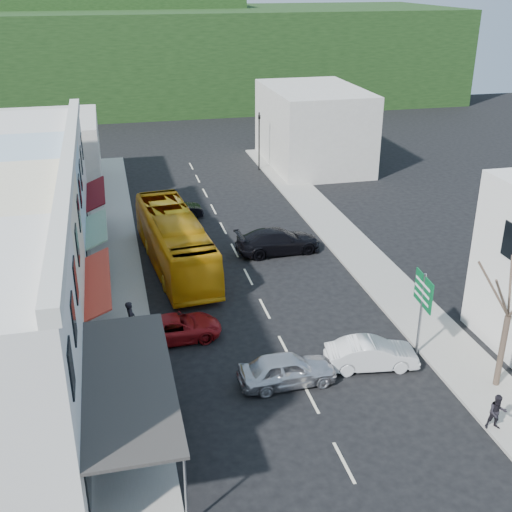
{
  "coord_description": "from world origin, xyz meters",
  "views": [
    {
      "loc": [
        -7.33,
        -25.08,
        16.4
      ],
      "look_at": [
        0.0,
        6.0,
        2.2
      ],
      "focal_mm": 45.0,
      "sensor_mm": 36.0,
      "label": 1
    }
  ],
  "objects_px": {
    "pedestrian_left": "(131,320)",
    "car_white": "(372,354)",
    "car_red": "(176,326)",
    "pedestrian_right": "(498,410)",
    "traffic_signal": "(259,142)",
    "car_silver": "(287,370)",
    "street_tree": "(508,316)",
    "direction_sign": "(421,316)",
    "bus": "(175,243)"
  },
  "relations": [
    {
      "from": "car_red",
      "to": "street_tree",
      "type": "height_order",
      "value": "street_tree"
    },
    {
      "from": "street_tree",
      "to": "pedestrian_right",
      "type": "bearing_deg",
      "value": -123.17
    },
    {
      "from": "car_red",
      "to": "traffic_signal",
      "type": "height_order",
      "value": "traffic_signal"
    },
    {
      "from": "street_tree",
      "to": "traffic_signal",
      "type": "relative_size",
      "value": 1.35
    },
    {
      "from": "bus",
      "to": "street_tree",
      "type": "height_order",
      "value": "street_tree"
    },
    {
      "from": "traffic_signal",
      "to": "car_white",
      "type": "bearing_deg",
      "value": 62.2
    },
    {
      "from": "bus",
      "to": "pedestrian_right",
      "type": "relative_size",
      "value": 6.82
    },
    {
      "from": "street_tree",
      "to": "traffic_signal",
      "type": "bearing_deg",
      "value": 93.65
    },
    {
      "from": "car_white",
      "to": "bus",
      "type": "bearing_deg",
      "value": 37.27
    },
    {
      "from": "direction_sign",
      "to": "bus",
      "type": "bearing_deg",
      "value": 132.49
    },
    {
      "from": "car_white",
      "to": "direction_sign",
      "type": "xyz_separation_m",
      "value": [
        2.45,
        0.43,
        1.4
      ]
    },
    {
      "from": "car_silver",
      "to": "traffic_signal",
      "type": "relative_size",
      "value": 0.85
    },
    {
      "from": "car_white",
      "to": "car_red",
      "type": "height_order",
      "value": "same"
    },
    {
      "from": "direction_sign",
      "to": "street_tree",
      "type": "relative_size",
      "value": 0.61
    },
    {
      "from": "car_red",
      "to": "pedestrian_left",
      "type": "xyz_separation_m",
      "value": [
        -2.08,
        0.56,
        0.3
      ]
    },
    {
      "from": "direction_sign",
      "to": "car_red",
      "type": "bearing_deg",
      "value": 163.86
    },
    {
      "from": "bus",
      "to": "pedestrian_left",
      "type": "distance_m",
      "value": 8.44
    },
    {
      "from": "traffic_signal",
      "to": "direction_sign",
      "type": "bearing_deg",
      "value": 66.6
    },
    {
      "from": "car_white",
      "to": "street_tree",
      "type": "height_order",
      "value": "street_tree"
    },
    {
      "from": "bus",
      "to": "car_white",
      "type": "height_order",
      "value": "bus"
    },
    {
      "from": "pedestrian_left",
      "to": "street_tree",
      "type": "relative_size",
      "value": 0.24
    },
    {
      "from": "pedestrian_right",
      "to": "direction_sign",
      "type": "distance_m",
      "value": 5.83
    },
    {
      "from": "bus",
      "to": "car_red",
      "type": "bearing_deg",
      "value": -102.12
    },
    {
      "from": "pedestrian_left",
      "to": "car_white",
      "type": "bearing_deg",
      "value": -112.82
    },
    {
      "from": "pedestrian_left",
      "to": "pedestrian_right",
      "type": "relative_size",
      "value": 1.0
    },
    {
      "from": "car_silver",
      "to": "street_tree",
      "type": "distance_m",
      "value": 9.41
    },
    {
      "from": "traffic_signal",
      "to": "car_silver",
      "type": "bearing_deg",
      "value": 55.2
    },
    {
      "from": "car_white",
      "to": "direction_sign",
      "type": "relative_size",
      "value": 1.05
    },
    {
      "from": "pedestrian_right",
      "to": "street_tree",
      "type": "xyz_separation_m",
      "value": [
        1.7,
        2.6,
        2.48
      ]
    },
    {
      "from": "pedestrian_left",
      "to": "traffic_signal",
      "type": "distance_m",
      "value": 29.76
    },
    {
      "from": "direction_sign",
      "to": "street_tree",
      "type": "bearing_deg",
      "value": -50.26
    },
    {
      "from": "pedestrian_left",
      "to": "traffic_signal",
      "type": "relative_size",
      "value": 0.33
    },
    {
      "from": "pedestrian_left",
      "to": "pedestrian_right",
      "type": "height_order",
      "value": "same"
    },
    {
      "from": "direction_sign",
      "to": "traffic_signal",
      "type": "relative_size",
      "value": 0.81
    },
    {
      "from": "car_silver",
      "to": "pedestrian_left",
      "type": "bearing_deg",
      "value": 48.01
    },
    {
      "from": "car_silver",
      "to": "direction_sign",
      "type": "height_order",
      "value": "direction_sign"
    },
    {
      "from": "pedestrian_right",
      "to": "bus",
      "type": "bearing_deg",
      "value": 132.95
    },
    {
      "from": "bus",
      "to": "traffic_signal",
      "type": "bearing_deg",
      "value": 57.44
    },
    {
      "from": "bus",
      "to": "direction_sign",
      "type": "bearing_deg",
      "value": -57.24
    },
    {
      "from": "car_silver",
      "to": "direction_sign",
      "type": "relative_size",
      "value": 1.05
    },
    {
      "from": "pedestrian_left",
      "to": "street_tree",
      "type": "bearing_deg",
      "value": -114.13
    },
    {
      "from": "car_red",
      "to": "traffic_signal",
      "type": "xyz_separation_m",
      "value": [
        10.74,
        27.38,
        1.88
      ]
    },
    {
      "from": "bus",
      "to": "pedestrian_left",
      "type": "relative_size",
      "value": 6.82
    },
    {
      "from": "car_silver",
      "to": "pedestrian_left",
      "type": "xyz_separation_m",
      "value": [
        -6.33,
        5.36,
        0.3
      ]
    },
    {
      "from": "car_silver",
      "to": "car_white",
      "type": "relative_size",
      "value": 1.0
    },
    {
      "from": "car_red",
      "to": "pedestrian_right",
      "type": "xyz_separation_m",
      "value": [
        11.24,
        -9.71,
        0.3
      ]
    },
    {
      "from": "bus",
      "to": "traffic_signal",
      "type": "height_order",
      "value": "traffic_signal"
    },
    {
      "from": "pedestrian_right",
      "to": "traffic_signal",
      "type": "xyz_separation_m",
      "value": [
        -0.5,
        37.09,
        1.58
      ]
    },
    {
      "from": "car_silver",
      "to": "pedestrian_left",
      "type": "distance_m",
      "value": 8.3
    },
    {
      "from": "car_silver",
      "to": "car_red",
      "type": "height_order",
      "value": "same"
    }
  ]
}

